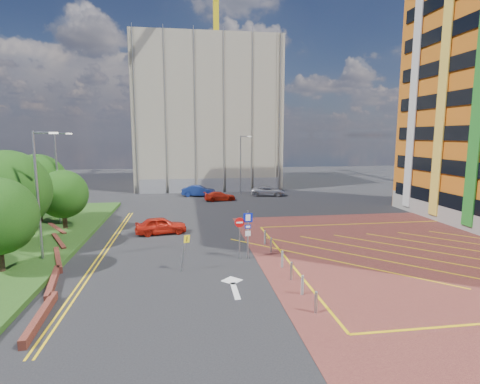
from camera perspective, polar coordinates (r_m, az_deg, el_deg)
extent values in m
plane|color=black|center=(23.96, 0.39, -10.90)|extent=(140.00, 140.00, 0.00)
cube|color=brown|center=(29.42, 28.77, -8.24)|extent=(26.00, 26.00, 0.02)
cube|color=brown|center=(19.19, -28.12, -16.46)|extent=(0.62, 4.61, 0.40)
cube|color=brown|center=(22.93, -26.63, -12.24)|extent=(1.25, 4.56, 0.40)
cube|color=brown|center=(26.82, -26.00, -9.20)|extent=(1.86, 4.43, 0.40)
cube|color=brown|center=(30.84, -25.90, -6.92)|extent=(2.29, 4.27, 0.40)
cube|color=brown|center=(34.96, -26.13, -5.17)|extent=(2.69, 4.06, 0.40)
cylinder|color=#3D2B1C|center=(25.60, -32.70, -7.97)|extent=(0.36, 0.36, 2.00)
cylinder|color=#3D2B1C|center=(30.58, -31.46, -4.95)|extent=(0.36, 0.36, 2.40)
sphere|color=#14380C|center=(30.11, -31.87, 0.13)|extent=(5.60, 5.60, 5.60)
cylinder|color=#3D2B1C|center=(34.54, -25.14, -3.57)|extent=(0.36, 0.36, 1.80)
sphere|color=#14380C|center=(34.20, -25.35, -0.29)|extent=(4.00, 4.00, 4.00)
cylinder|color=#3D2B1C|center=(38.24, -28.18, -2.35)|extent=(0.36, 0.36, 2.20)
sphere|color=#14380C|center=(37.89, -28.44, 1.33)|extent=(5.00, 5.00, 5.00)
cylinder|color=#9EA0A8|center=(26.23, -28.46, -0.55)|extent=(0.16, 0.16, 8.00)
cylinder|color=#9EA0A8|center=(25.76, -27.82, 8.03)|extent=(1.20, 0.10, 0.10)
cube|color=silver|center=(25.57, -26.54, 8.05)|extent=(0.50, 0.15, 0.12)
cylinder|color=#9EA0A8|center=(36.26, -26.06, 1.88)|extent=(0.16, 0.16, 8.00)
cylinder|color=#9EA0A8|center=(35.88, -25.55, 8.08)|extent=(1.20, 0.10, 0.10)
cube|color=silver|center=(35.71, -24.62, 8.09)|extent=(0.50, 0.15, 0.12)
cylinder|color=#9EA0A8|center=(51.02, 0.09, 4.13)|extent=(0.16, 0.16, 8.00)
cylinder|color=#9EA0A8|center=(50.95, 0.77, 8.49)|extent=(1.20, 0.10, 0.10)
cube|color=silver|center=(51.05, 1.44, 8.46)|extent=(0.50, 0.15, 0.12)
cylinder|color=#9EA0A8|center=(24.50, 1.20, -6.54)|extent=(0.10, 0.10, 3.20)
cube|color=#0919A9|center=(24.19, 1.22, -3.93)|extent=(0.60, 0.04, 0.60)
cube|color=white|center=(24.17, 1.23, -3.94)|extent=(0.30, 0.02, 0.42)
cube|color=#0919A9|center=(24.33, 1.22, -5.31)|extent=(0.40, 0.04, 0.25)
cube|color=white|center=(24.31, 1.23, -5.32)|extent=(0.28, 0.02, 0.14)
cube|color=white|center=(24.44, 1.21, -6.33)|extent=(0.35, 0.04, 0.35)
cylinder|color=#9EA0A8|center=(24.48, -0.08, -7.15)|extent=(0.08, 0.08, 2.70)
cylinder|color=red|center=(24.18, -0.07, -4.66)|extent=(0.64, 0.04, 0.64)
cube|color=white|center=(24.15, -0.06, -4.68)|extent=(0.44, 0.02, 0.10)
cylinder|color=#9EA0A8|center=(22.60, -8.62, -9.28)|extent=(0.38, 0.08, 2.19)
cube|color=yellow|center=(22.31, -8.10, -7.09)|extent=(0.39, 0.39, 0.51)
cylinder|color=#9EA0A8|center=(18.01, 11.50, -16.31)|extent=(0.14, 0.14, 0.90)
cylinder|color=black|center=(19.74, 9.49, -13.96)|extent=(0.14, 0.14, 0.90)
cylinder|color=#9EA0A8|center=(21.51, 7.83, -11.97)|extent=(0.14, 0.14, 0.90)
cylinder|color=black|center=(23.32, 6.45, -10.29)|extent=(0.14, 0.14, 0.90)
cylinder|color=#9EA0A8|center=(26.09, 4.77, -8.19)|extent=(0.14, 0.14, 0.90)
cylinder|color=black|center=(27.97, 3.84, -7.03)|extent=(0.14, 0.14, 0.90)
cube|color=#A39B85|center=(62.48, -5.25, 11.35)|extent=(21.20, 19.20, 22.00)
cube|color=yellow|center=(65.17, -3.59, 16.56)|extent=(0.90, 0.90, 34.00)
cube|color=gray|center=(52.97, -3.44, 1.02)|extent=(21.60, 0.06, 2.00)
imported|color=red|center=(31.42, -11.97, -5.00)|extent=(4.36, 2.35, 1.41)
imported|color=navy|center=(49.79, -6.32, 0.17)|extent=(4.56, 2.26, 1.44)
imported|color=red|center=(46.24, -3.08, -0.64)|extent=(4.03, 2.06, 1.12)
imported|color=#B6B6BE|center=(50.16, 4.29, 0.16)|extent=(4.92, 3.08, 1.27)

